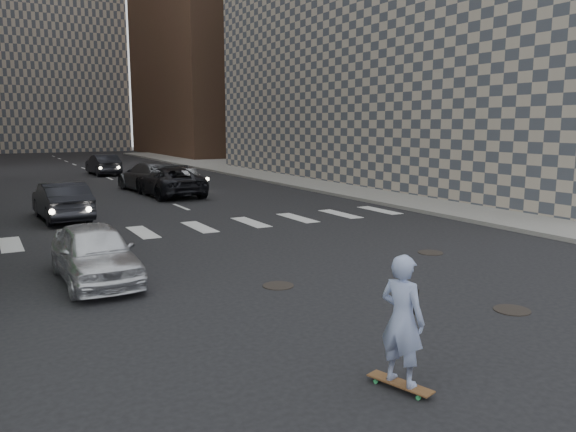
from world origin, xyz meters
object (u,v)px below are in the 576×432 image
Objects in this scene: traffic_car_b at (151,176)px; traffic_car_e at (103,165)px; traffic_car_a at (62,201)px; skateboarder at (402,320)px; traffic_car_c at (169,182)px; traffic_car_d at (184,176)px; silver_sedan at (95,253)px.

traffic_car_b is 11.49m from traffic_car_e.
traffic_car_a is 19.70m from traffic_car_e.
skateboarder is 0.43× the size of traffic_car_e.
traffic_car_b is at bearing -85.86° from traffic_car_c.
skateboarder is 25.89m from traffic_car_d.
traffic_car_c is 1.17× the size of traffic_car_e.
traffic_car_a is 9.31m from traffic_car_b.
skateboarder is 0.49× the size of traffic_car_d.
traffic_car_b is (6.00, 16.92, 0.12)m from silver_sedan.
traffic_car_c reaches higher than traffic_car_d.
traffic_car_e is at bearing -89.18° from traffic_car_c.
silver_sedan reaches higher than traffic_car_d.
traffic_car_b is at bearing -129.18° from traffic_car_a.
traffic_car_a is at bearing 47.55° from traffic_car_b.
traffic_car_a is 11.25m from traffic_car_d.
skateboarder is at bearing 94.11° from traffic_car_a.
traffic_car_d is at bearing -120.58° from traffic_car_c.
skateboarder reaches higher than silver_sedan.
traffic_car_e reaches higher than traffic_car_a.
silver_sedan is at bearing 64.21° from traffic_car_b.
traffic_car_c is 1.34× the size of traffic_car_d.
traffic_car_a is 0.84× the size of traffic_car_c.
silver_sedan is at bearing 92.35° from skateboarder.
traffic_car_e is (-2.38, 10.70, 0.07)m from traffic_car_d.
silver_sedan is 0.72× the size of traffic_car_b.
traffic_car_d is at bearing 61.12° from skateboarder.
traffic_car_e is at bearing 68.41° from skateboarder.
traffic_car_e is (5.72, 28.40, 0.06)m from silver_sedan.
traffic_car_e is at bearing -69.64° from traffic_car_d.
traffic_car_a is at bearing 86.05° from silver_sedan.
traffic_car_c is (3.62, 22.00, -0.27)m from skateboarder.
traffic_car_c is at bearing 68.60° from traffic_car_d.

